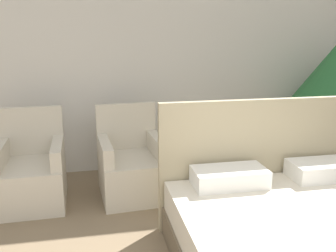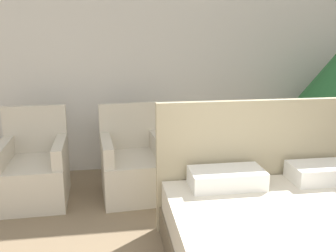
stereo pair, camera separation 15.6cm
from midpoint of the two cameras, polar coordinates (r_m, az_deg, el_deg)
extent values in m
cube|color=silver|center=(4.49, -0.49, 11.62)|extent=(10.00, 0.06, 2.90)
cube|color=beige|center=(2.66, 24.81, -16.73)|extent=(1.83, 1.89, 0.24)
cube|color=tan|center=(3.36, 16.01, -5.49)|extent=(1.90, 0.06, 1.11)
cube|color=white|center=(3.02, 10.40, -7.82)|extent=(0.58, 0.30, 0.14)
cube|color=white|center=(3.38, 24.07, -6.46)|extent=(0.58, 0.30, 0.14)
cube|color=beige|center=(3.95, -18.64, -8.04)|extent=(0.66, 0.73, 0.42)
cube|color=beige|center=(4.12, -18.53, -0.45)|extent=(0.64, 0.08, 0.50)
cube|color=beige|center=(3.90, -22.88, -3.97)|extent=(0.12, 0.64, 0.19)
cube|color=beige|center=(3.82, -15.02, -3.70)|extent=(0.12, 0.64, 0.19)
cube|color=beige|center=(3.90, -4.04, -7.62)|extent=(0.69, 0.75, 0.42)
cube|color=beige|center=(4.06, -4.87, 0.05)|extent=(0.64, 0.11, 0.50)
cube|color=beige|center=(3.77, -8.16, -3.60)|extent=(0.15, 0.64, 0.19)
cube|color=beige|center=(3.84, -0.17, -3.09)|extent=(0.15, 0.64, 0.19)
camera|label=1|loc=(0.08, -88.69, 0.34)|focal=40.00mm
camera|label=2|loc=(0.08, 91.31, -0.34)|focal=40.00mm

